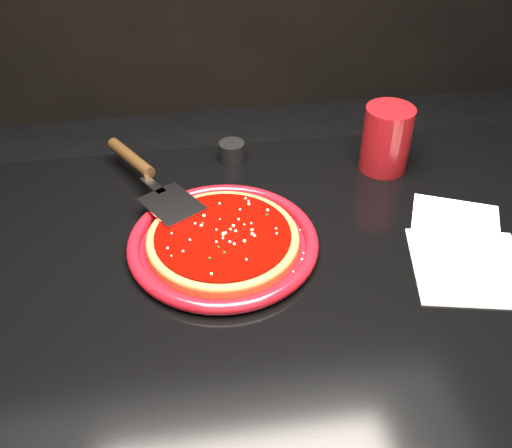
{
  "coord_description": "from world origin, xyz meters",
  "views": [
    {
      "loc": [
        -0.11,
        -0.65,
        1.38
      ],
      "look_at": [
        0.0,
        0.1,
        0.77
      ],
      "focal_mm": 40.0,
      "sensor_mm": 36.0,
      "label": 1
    }
  ],
  "objects": [
    {
      "name": "napkin_b",
      "position": [
        0.35,
        0.06,
        0.75
      ],
      "size": [
        0.2,
        0.21,
        0.0
      ],
      "primitive_type": "cube",
      "rotation": [
        0.0,
        0.0,
        -0.42
      ],
      "color": "white",
      "rests_on": "table"
    },
    {
      "name": "ramekin",
      "position": [
        -0.01,
        0.34,
        0.77
      ],
      "size": [
        0.06,
        0.06,
        0.04
      ],
      "primitive_type": "cylinder",
      "rotation": [
        0.0,
        0.0,
        0.07
      ],
      "color": "black",
      "rests_on": "table"
    },
    {
      "name": "pizza_crust_rim",
      "position": [
        -0.06,
        0.07,
        0.77
      ],
      "size": [
        0.32,
        0.32,
        0.02
      ],
      "primitive_type": "torus",
      "rotation": [
        0.0,
        0.0,
        0.3
      ],
      "color": "brown",
      "rests_on": "plate"
    },
    {
      "name": "plate",
      "position": [
        -0.06,
        0.07,
        0.76
      ],
      "size": [
        0.4,
        0.4,
        0.02
      ],
      "primitive_type": "cylinder",
      "rotation": [
        0.0,
        0.0,
        0.3
      ],
      "color": "maroon",
      "rests_on": "table"
    },
    {
      "name": "basil_flecks",
      "position": [
        -0.06,
        0.07,
        0.78
      ],
      "size": [
        0.2,
        0.2,
        0.0
      ],
      "primitive_type": null,
      "color": "black",
      "rests_on": "plate"
    },
    {
      "name": "pizza_sauce",
      "position": [
        -0.06,
        0.07,
        0.78
      ],
      "size": [
        0.28,
        0.28,
        0.01
      ],
      "primitive_type": "cylinder",
      "rotation": [
        0.0,
        0.0,
        0.3
      ],
      "color": "#6A0400",
      "rests_on": "plate"
    },
    {
      "name": "pizza_crust",
      "position": [
        -0.06,
        0.07,
        0.77
      ],
      "size": [
        0.32,
        0.32,
        0.01
      ],
      "primitive_type": "cylinder",
      "rotation": [
        0.0,
        0.0,
        0.3
      ],
      "color": "brown",
      "rests_on": "plate"
    },
    {
      "name": "cup",
      "position": [
        0.28,
        0.27,
        0.82
      ],
      "size": [
        0.12,
        0.12,
        0.13
      ],
      "primitive_type": "cylinder",
      "rotation": [
        0.0,
        0.0,
        0.37
      ],
      "color": "maroon",
      "rests_on": "table"
    },
    {
      "name": "pizza_server",
      "position": [
        -0.17,
        0.24,
        0.79
      ],
      "size": [
        0.26,
        0.35,
        0.03
      ],
      "primitive_type": null,
      "rotation": [
        0.0,
        0.0,
        0.54
      ],
      "color": "silver",
      "rests_on": "plate"
    },
    {
      "name": "table",
      "position": [
        0.0,
        0.0,
        0.38
      ],
      "size": [
        1.2,
        0.8,
        0.75
      ],
      "primitive_type": "cube",
      "color": "black",
      "rests_on": "floor"
    },
    {
      "name": "napkin_a",
      "position": [
        0.33,
        -0.04,
        0.75
      ],
      "size": [
        0.21,
        0.21,
        0.0
      ],
      "primitive_type": "cube",
      "rotation": [
        0.0,
        0.0,
        -0.22
      ],
      "color": "white",
      "rests_on": "table"
    },
    {
      "name": "parmesan_dusting",
      "position": [
        -0.06,
        0.07,
        0.78
      ],
      "size": [
        0.22,
        0.22,
        0.01
      ],
      "primitive_type": null,
      "color": "beige",
      "rests_on": "plate"
    }
  ]
}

